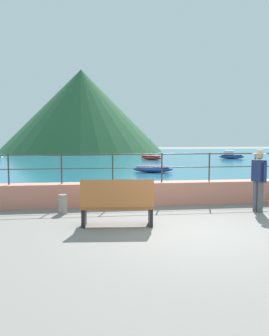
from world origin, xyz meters
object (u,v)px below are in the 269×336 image
(person_walking, at_px, (259,177))
(boat_2, at_px, (231,156))
(bench_main, at_px, (117,203))
(boat_0, at_px, (153,169))
(bollard, at_px, (63,204))
(boat_4, at_px, (152,157))

(person_walking, height_order, boat_2, person_walking)
(person_walking, bearing_deg, bench_main, -165.08)
(bench_main, relative_size, boat_0, 0.72)
(person_walking, bearing_deg, bollard, 174.55)
(bollard, bearing_deg, person_walking, -5.45)
(bench_main, distance_m, boat_4, 22.82)
(bollard, relative_size, boat_4, 0.23)
(bollard, height_order, boat_2, boat_2)
(bench_main, xyz_separation_m, boat_0, (3.02, 11.62, -0.30))
(bench_main, relative_size, person_walking, 1.00)
(boat_4, bearing_deg, boat_0, -99.88)
(bollard, distance_m, boat_2, 25.31)
(person_walking, relative_size, boat_0, 0.72)
(bollard, relative_size, boat_0, 0.22)
(boat_0, distance_m, boat_2, 14.62)
(bench_main, distance_m, boat_2, 25.98)
(boat_2, relative_size, boat_4, 1.07)
(boat_0, relative_size, boat_4, 1.06)
(bollard, bearing_deg, bench_main, -49.34)
(boat_2, bearing_deg, person_walking, -111.13)
(boat_2, bearing_deg, bollard, -123.07)
(bench_main, bearing_deg, boat_2, 61.38)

